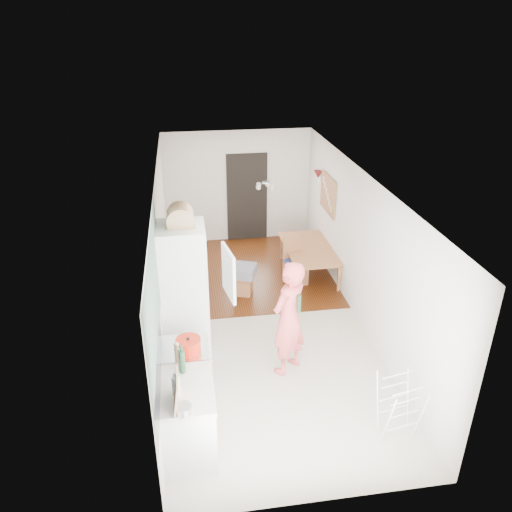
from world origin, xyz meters
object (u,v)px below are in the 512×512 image
object	(u,v)px
drying_rack	(399,408)
stool	(243,284)
person	(289,309)
dining_table	(310,263)
dining_chair	(296,262)

from	to	relation	value
drying_rack	stool	bearing A→B (deg)	99.92
person	stool	bearing A→B (deg)	-122.69
stool	drying_rack	bearing A→B (deg)	-68.87
dining_table	dining_chair	distance (m)	0.52
stool	drying_rack	world-z (taller)	drying_rack
dining_chair	stool	distance (m)	1.10
stool	dining_table	bearing A→B (deg)	22.11
dining_table	stool	xyz separation A→B (m)	(-1.41, -0.57, -0.05)
drying_rack	dining_table	bearing A→B (deg)	78.98
dining_table	stool	world-z (taller)	dining_table
person	dining_chair	distance (m)	2.68
dining_chair	person	bearing A→B (deg)	-116.96
person	dining_chair	bearing A→B (deg)	-146.79
person	drying_rack	size ratio (longest dim) A/B	2.55
person	dining_chair	world-z (taller)	person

